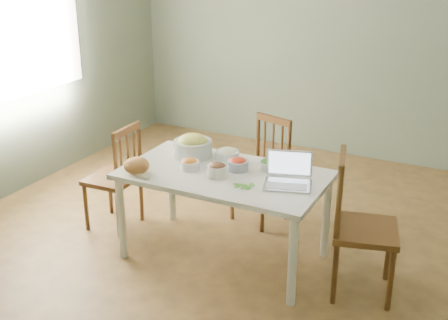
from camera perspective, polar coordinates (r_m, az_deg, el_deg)
The scene contains 18 objects.
floor at distance 4.62m, azimuth 2.48°, elevation -9.09°, with size 5.00×5.00×0.00m, color brown.
wall_back at distance 6.43m, azimuth 12.20°, elevation 12.02°, with size 5.00×0.00×2.70m, color slate.
window_left at distance 5.75m, azimuth -19.49°, elevation 11.77°, with size 0.04×1.60×1.20m, color white.
dining_table at distance 4.41m, azimuth 0.00°, elevation -5.46°, with size 1.50×0.84×0.70m, color white, non-canonical shape.
chair_far at distance 4.95m, azimuth 3.54°, elevation -1.13°, with size 0.40×0.38×0.90m, color #5D3516, non-canonical shape.
chair_left at distance 4.93m, azimuth -10.92°, elevation -1.56°, with size 0.40×0.38×0.91m, color #5D3516, non-canonical shape.
chair_right at distance 4.04m, azimuth 13.76°, elevation -6.40°, with size 0.44×0.42×1.00m, color #5D3516, non-canonical shape.
bread_boule at distance 4.28m, azimuth -8.57°, elevation -0.54°, with size 0.19×0.19×0.12m, color #BA8243.
butter_stick at distance 4.20m, azimuth -7.98°, elevation -1.62°, with size 0.10×0.03×0.03m, color white.
bowl_squash at distance 4.56m, azimuth -3.07°, elevation 1.43°, with size 0.30×0.30×0.17m, color #F5DD65, non-canonical shape.
bowl_carrot at distance 4.32m, azimuth -3.37°, elevation -0.38°, with size 0.14×0.14×0.08m, color orange, non-canonical shape.
bowl_onion at distance 4.48m, azimuth 0.32°, elevation 0.56°, with size 0.18×0.18×0.10m, color #F3EFC7, non-canonical shape.
bowl_mushroom at distance 4.19m, azimuth -0.67°, elevation -0.94°, with size 0.15×0.15×0.10m, color #431A13, non-canonical shape.
bowl_redpep at distance 4.30m, azimuth 1.38°, elevation -0.40°, with size 0.16×0.16×0.09m, color red, non-canonical shape.
bowl_broccoli at distance 4.31m, azimuth 4.34°, elevation -0.44°, with size 0.14×0.14×0.09m, color #1E670D, non-canonical shape.
flatbread at distance 4.39m, azimuth 5.76°, elevation -0.55°, with size 0.22×0.22×0.02m, color beige.
basil_bunch at distance 4.04m, azimuth 1.89°, elevation -2.43°, with size 0.18×0.18×0.02m, color #2E7A1E, non-canonical shape.
laptop at distance 4.02m, azimuth 6.29°, elevation -1.11°, with size 0.32×0.28×0.22m, color silver, non-canonical shape.
Camera 1 is at (1.63, -3.64, 2.34)m, focal length 46.59 mm.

